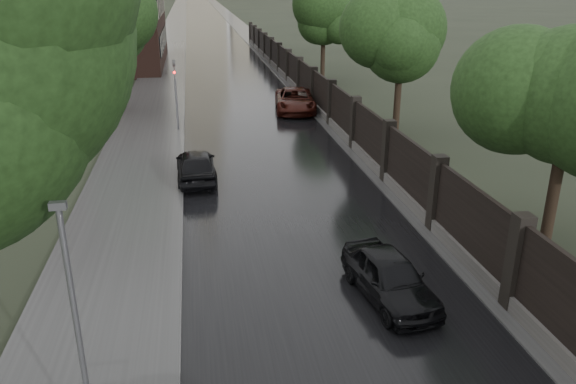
{
  "coord_description": "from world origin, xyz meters",
  "views": [
    {
      "loc": [
        -3.32,
        -6.61,
        8.2
      ],
      "look_at": [
        -0.41,
        10.62,
        1.5
      ],
      "focal_mm": 35.0,
      "sensor_mm": 36.0,
      "label": 1
    }
  ],
  "objects_px": {
    "tree_right_a": "(571,97)",
    "lamp_post": "(79,341)",
    "tree_right_b": "(401,44)",
    "car_right_near": "(390,277)",
    "tree_right_c": "(324,20)",
    "traffic_light": "(176,89)",
    "hatchback_left": "(196,165)",
    "car_right_far": "(295,100)",
    "tree_left_far": "(112,29)"
  },
  "relations": [
    {
      "from": "tree_right_a",
      "to": "tree_right_b",
      "type": "height_order",
      "value": "same"
    },
    {
      "from": "tree_right_b",
      "to": "hatchback_left",
      "type": "distance_m",
      "value": 12.92
    },
    {
      "from": "hatchback_left",
      "to": "tree_left_far",
      "type": "bearing_deg",
      "value": -72.66
    },
    {
      "from": "tree_right_b",
      "to": "car_right_near",
      "type": "relative_size",
      "value": 1.84
    },
    {
      "from": "tree_left_far",
      "to": "lamp_post",
      "type": "distance_m",
      "value": 28.73
    },
    {
      "from": "hatchback_left",
      "to": "car_right_near",
      "type": "xyz_separation_m",
      "value": [
        5.01,
        -10.49,
        -0.05
      ]
    },
    {
      "from": "car_right_far",
      "to": "tree_right_b",
      "type": "bearing_deg",
      "value": -51.16
    },
    {
      "from": "tree_left_far",
      "to": "car_right_far",
      "type": "relative_size",
      "value": 1.38
    },
    {
      "from": "tree_right_b",
      "to": "tree_right_c",
      "type": "height_order",
      "value": "same"
    },
    {
      "from": "tree_right_c",
      "to": "tree_right_b",
      "type": "bearing_deg",
      "value": -90.0
    },
    {
      "from": "tree_left_far",
      "to": "tree_right_a",
      "type": "xyz_separation_m",
      "value": [
        15.5,
        -22.0,
        -0.29
      ]
    },
    {
      "from": "hatchback_left",
      "to": "tree_right_a",
      "type": "bearing_deg",
      "value": 140.5
    },
    {
      "from": "tree_right_c",
      "to": "hatchback_left",
      "type": "height_order",
      "value": "tree_right_c"
    },
    {
      "from": "tree_left_far",
      "to": "car_right_far",
      "type": "xyz_separation_m",
      "value": [
        11.14,
        -1.08,
        -4.5
      ]
    },
    {
      "from": "hatchback_left",
      "to": "car_right_far",
      "type": "xyz_separation_m",
      "value": [
        6.55,
        12.4,
        0.05
      ]
    },
    {
      "from": "tree_left_far",
      "to": "hatchback_left",
      "type": "xyz_separation_m",
      "value": [
        4.59,
        -13.48,
        -4.55
      ]
    },
    {
      "from": "lamp_post",
      "to": "car_right_far",
      "type": "bearing_deg",
      "value": 72.69
    },
    {
      "from": "lamp_post",
      "to": "car_right_near",
      "type": "bearing_deg",
      "value": 32.94
    },
    {
      "from": "tree_right_c",
      "to": "hatchback_left",
      "type": "bearing_deg",
      "value": -114.91
    },
    {
      "from": "tree_right_a",
      "to": "lamp_post",
      "type": "distance_m",
      "value": 14.62
    },
    {
      "from": "tree_right_c",
      "to": "hatchback_left",
      "type": "distance_m",
      "value": 26.23
    },
    {
      "from": "traffic_light",
      "to": "car_right_near",
      "type": "xyz_separation_m",
      "value": [
        5.9,
        -18.96,
        -1.75
      ]
    },
    {
      "from": "tree_right_a",
      "to": "lamp_post",
      "type": "relative_size",
      "value": 1.37
    },
    {
      "from": "tree_left_far",
      "to": "tree_right_c",
      "type": "xyz_separation_m",
      "value": [
        15.5,
        10.0,
        -0.29
      ]
    },
    {
      "from": "car_right_far",
      "to": "lamp_post",
      "type": "bearing_deg",
      "value": -100.66
    },
    {
      "from": "tree_right_c",
      "to": "lamp_post",
      "type": "height_order",
      "value": "tree_right_c"
    },
    {
      "from": "tree_right_b",
      "to": "car_right_far",
      "type": "relative_size",
      "value": 1.31
    },
    {
      "from": "tree_right_b",
      "to": "car_right_near",
      "type": "bearing_deg",
      "value": -110.28
    },
    {
      "from": "car_right_near",
      "to": "car_right_far",
      "type": "relative_size",
      "value": 0.71
    },
    {
      "from": "tree_left_far",
      "to": "car_right_near",
      "type": "distance_m",
      "value": 26.22
    },
    {
      "from": "tree_right_b",
      "to": "car_right_near",
      "type": "height_order",
      "value": "tree_right_b"
    },
    {
      "from": "tree_left_far",
      "to": "tree_right_c",
      "type": "relative_size",
      "value": 1.05
    },
    {
      "from": "traffic_light",
      "to": "hatchback_left",
      "type": "height_order",
      "value": "traffic_light"
    },
    {
      "from": "tree_right_a",
      "to": "hatchback_left",
      "type": "xyz_separation_m",
      "value": [
        -10.91,
        8.52,
        -4.25
      ]
    },
    {
      "from": "tree_right_a",
      "to": "hatchback_left",
      "type": "bearing_deg",
      "value": 141.99
    },
    {
      "from": "tree_right_a",
      "to": "lamp_post",
      "type": "height_order",
      "value": "tree_right_a"
    },
    {
      "from": "lamp_post",
      "to": "hatchback_left",
      "type": "xyz_separation_m",
      "value": [
        1.99,
        15.02,
        -1.97
      ]
    },
    {
      "from": "hatchback_left",
      "to": "car_right_near",
      "type": "distance_m",
      "value": 11.62
    },
    {
      "from": "lamp_post",
      "to": "car_right_near",
      "type": "distance_m",
      "value": 8.58
    },
    {
      "from": "tree_right_c",
      "to": "traffic_light",
      "type": "distance_m",
      "value": 19.26
    },
    {
      "from": "tree_left_far",
      "to": "lamp_post",
      "type": "relative_size",
      "value": 1.45
    },
    {
      "from": "lamp_post",
      "to": "car_right_near",
      "type": "height_order",
      "value": "lamp_post"
    },
    {
      "from": "lamp_post",
      "to": "car_right_near",
      "type": "xyz_separation_m",
      "value": [
        7.0,
        4.54,
        -2.02
      ]
    },
    {
      "from": "car_right_near",
      "to": "tree_right_b",
      "type": "bearing_deg",
      "value": 61.73
    },
    {
      "from": "tree_right_c",
      "to": "tree_right_a",
      "type": "bearing_deg",
      "value": -90.0
    },
    {
      "from": "hatchback_left",
      "to": "traffic_light",
      "type": "bearing_deg",
      "value": -85.46
    },
    {
      "from": "tree_right_b",
      "to": "tree_right_c",
      "type": "bearing_deg",
      "value": 90.0
    },
    {
      "from": "tree_right_c",
      "to": "traffic_light",
      "type": "relative_size",
      "value": 1.75
    },
    {
      "from": "tree_right_c",
      "to": "car_right_far",
      "type": "distance_m",
      "value": 12.63
    },
    {
      "from": "tree_right_b",
      "to": "car_right_near",
      "type": "xyz_separation_m",
      "value": [
        -5.9,
        -15.96,
        -4.3
      ]
    }
  ]
}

